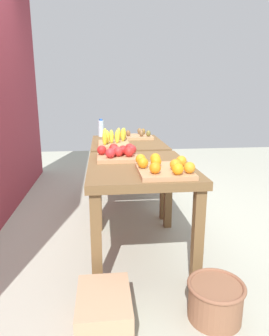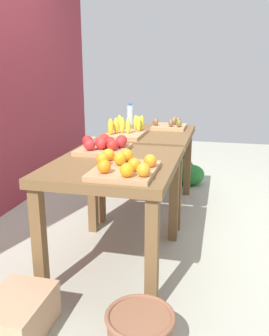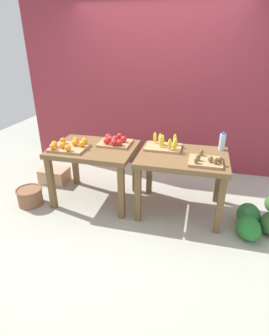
{
  "view_description": "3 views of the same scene",
  "coord_description": "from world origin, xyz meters",
  "px_view_note": "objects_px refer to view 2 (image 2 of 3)",
  "views": [
    {
      "loc": [
        -2.81,
        0.29,
        1.3
      ],
      "look_at": [
        0.03,
        -0.03,
        0.58
      ],
      "focal_mm": 32.06,
      "sensor_mm": 36.0,
      "label": 1
    },
    {
      "loc": [
        -2.77,
        -0.66,
        1.35
      ],
      "look_at": [
        0.02,
        0.01,
        0.55
      ],
      "focal_mm": 38.47,
      "sensor_mm": 36.0,
      "label": 2
    },
    {
      "loc": [
        0.73,
        -2.98,
        1.96
      ],
      "look_at": [
        -0.02,
        -0.01,
        0.53
      ],
      "focal_mm": 28.92,
      "sensor_mm": 36.0,
      "label": 3
    }
  ],
  "objects_px": {
    "banana_crate": "(126,131)",
    "wicker_basket": "(140,334)",
    "orange_bin": "(124,167)",
    "kiwi_bin": "(170,126)",
    "display_table_right": "(149,143)",
    "watermelon_pile": "(181,167)",
    "display_table_left": "(116,177)",
    "apple_bin": "(105,146)",
    "cardboard_produce_box": "(18,316)",
    "water_bottle": "(130,114)"
  },
  "relations": [
    {
      "from": "wicker_basket",
      "to": "banana_crate",
      "type": "bearing_deg",
      "value": 16.99
    },
    {
      "from": "banana_crate",
      "to": "water_bottle",
      "type": "bearing_deg",
      "value": 10.91
    },
    {
      "from": "water_bottle",
      "to": "watermelon_pile",
      "type": "bearing_deg",
      "value": -46.94
    },
    {
      "from": "orange_bin",
      "to": "apple_bin",
      "type": "bearing_deg",
      "value": 29.59
    },
    {
      "from": "banana_crate",
      "to": "apple_bin",
      "type": "bearing_deg",
      "value": -179.05
    },
    {
      "from": "orange_bin",
      "to": "watermelon_pile",
      "type": "relative_size",
      "value": 0.7
    },
    {
      "from": "display_table_left",
      "to": "kiwi_bin",
      "type": "bearing_deg",
      "value": -6.93
    },
    {
      "from": "apple_bin",
      "to": "watermelon_pile",
      "type": "relative_size",
      "value": 0.63
    },
    {
      "from": "banana_crate",
      "to": "cardboard_produce_box",
      "type": "xyz_separation_m",
      "value": [
        -1.68,
        0.14,
        -0.7
      ]
    },
    {
      "from": "orange_bin",
      "to": "kiwi_bin",
      "type": "xyz_separation_m",
      "value": [
        1.65,
        -0.03,
        -0.01
      ]
    },
    {
      "from": "display_table_left",
      "to": "cardboard_produce_box",
      "type": "xyz_separation_m",
      "value": [
        -0.8,
        0.3,
        -0.54
      ]
    },
    {
      "from": "kiwi_bin",
      "to": "orange_bin",
      "type": "bearing_deg",
      "value": 178.85
    },
    {
      "from": "orange_bin",
      "to": "wicker_basket",
      "type": "distance_m",
      "value": 0.89
    },
    {
      "from": "banana_crate",
      "to": "water_bottle",
      "type": "distance_m",
      "value": 0.7
    },
    {
      "from": "orange_bin",
      "to": "wicker_basket",
      "type": "height_order",
      "value": "orange_bin"
    },
    {
      "from": "water_bottle",
      "to": "cardboard_produce_box",
      "type": "distance_m",
      "value": 2.48
    },
    {
      "from": "orange_bin",
      "to": "water_bottle",
      "type": "relative_size",
      "value": 1.99
    },
    {
      "from": "water_bottle",
      "to": "wicker_basket",
      "type": "xyz_separation_m",
      "value": [
        -2.35,
        -0.64,
        -0.74
      ]
    },
    {
      "from": "display_table_left",
      "to": "watermelon_pile",
      "type": "distance_m",
      "value": 2.1
    },
    {
      "from": "watermelon_pile",
      "to": "display_table_right",
      "type": "bearing_deg",
      "value": 166.38
    },
    {
      "from": "cardboard_produce_box",
      "to": "orange_bin",
      "type": "bearing_deg",
      "value": -38.95
    },
    {
      "from": "apple_bin",
      "to": "watermelon_pile",
      "type": "bearing_deg",
      "value": -11.68
    },
    {
      "from": "kiwi_bin",
      "to": "watermelon_pile",
      "type": "height_order",
      "value": "kiwi_bin"
    },
    {
      "from": "orange_bin",
      "to": "watermelon_pile",
      "type": "distance_m",
      "value": 2.39
    },
    {
      "from": "banana_crate",
      "to": "wicker_basket",
      "type": "distance_m",
      "value": 1.88
    },
    {
      "from": "apple_bin",
      "to": "cardboard_produce_box",
      "type": "relative_size",
      "value": 1.0
    },
    {
      "from": "watermelon_pile",
      "to": "display_table_left",
      "type": "bearing_deg",
      "value": 173.77
    },
    {
      "from": "display_table_right",
      "to": "apple_bin",
      "type": "relative_size",
      "value": 2.6
    },
    {
      "from": "display_table_right",
      "to": "apple_bin",
      "type": "height_order",
      "value": "apple_bin"
    },
    {
      "from": "display_table_right",
      "to": "wicker_basket",
      "type": "distance_m",
      "value": 2.02
    },
    {
      "from": "apple_bin",
      "to": "cardboard_produce_box",
      "type": "distance_m",
      "value": 1.26
    },
    {
      "from": "apple_bin",
      "to": "cardboard_produce_box",
      "type": "height_order",
      "value": "apple_bin"
    },
    {
      "from": "orange_bin",
      "to": "watermelon_pile",
      "type": "height_order",
      "value": "orange_bin"
    },
    {
      "from": "display_table_left",
      "to": "watermelon_pile",
      "type": "bearing_deg",
      "value": -6.23
    },
    {
      "from": "watermelon_pile",
      "to": "cardboard_produce_box",
      "type": "xyz_separation_m",
      "value": [
        -2.84,
        0.52,
        -0.07
      ]
    },
    {
      "from": "display_table_right",
      "to": "watermelon_pile",
      "type": "relative_size",
      "value": 1.64
    },
    {
      "from": "banana_crate",
      "to": "wicker_basket",
      "type": "relative_size",
      "value": 1.3
    },
    {
      "from": "display_table_left",
      "to": "wicker_basket",
      "type": "bearing_deg",
      "value": -156.31
    },
    {
      "from": "display_table_left",
      "to": "orange_bin",
      "type": "relative_size",
      "value": 2.36
    },
    {
      "from": "display_table_left",
      "to": "apple_bin",
      "type": "height_order",
      "value": "apple_bin"
    },
    {
      "from": "display_table_right",
      "to": "cardboard_produce_box",
      "type": "relative_size",
      "value": 2.6
    },
    {
      "from": "banana_crate",
      "to": "kiwi_bin",
      "type": "bearing_deg",
      "value": -33.09
    },
    {
      "from": "orange_bin",
      "to": "cardboard_produce_box",
      "type": "height_order",
      "value": "orange_bin"
    },
    {
      "from": "orange_bin",
      "to": "wicker_basket",
      "type": "bearing_deg",
      "value": -157.87
    },
    {
      "from": "display_table_left",
      "to": "banana_crate",
      "type": "relative_size",
      "value": 2.36
    },
    {
      "from": "orange_bin",
      "to": "display_table_right",
      "type": "bearing_deg",
      "value": 5.53
    },
    {
      "from": "watermelon_pile",
      "to": "kiwi_bin",
      "type": "bearing_deg",
      "value": 175.24
    },
    {
      "from": "display_table_left",
      "to": "kiwi_bin",
      "type": "xyz_separation_m",
      "value": [
        1.38,
        -0.17,
        0.14
      ]
    },
    {
      "from": "display_table_left",
      "to": "watermelon_pile",
      "type": "height_order",
      "value": "display_table_left"
    },
    {
      "from": "orange_bin",
      "to": "apple_bin",
      "type": "xyz_separation_m",
      "value": [
        0.5,
        0.28,
        0.01
      ]
    }
  ]
}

